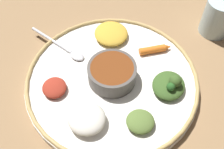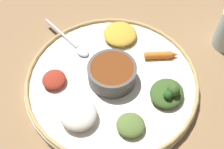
{
  "view_description": "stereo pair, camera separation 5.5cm",
  "coord_description": "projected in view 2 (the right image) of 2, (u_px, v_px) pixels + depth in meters",
  "views": [
    {
      "loc": [
        0.27,
        -0.19,
        0.48
      ],
      "look_at": [
        0.0,
        0.0,
        0.03
      ],
      "focal_mm": 44.2,
      "sensor_mm": 36.0,
      "label": 1
    },
    {
      "loc": [
        0.29,
        -0.14,
        0.48
      ],
      "look_at": [
        0.0,
        0.0,
        0.03
      ],
      "focal_mm": 44.2,
      "sensor_mm": 36.0,
      "label": 2
    }
  ],
  "objects": [
    {
      "name": "center_bowl",
      "position": [
        112.0,
        73.0,
        0.55
      ],
      "size": [
        0.1,
        0.1,
        0.04
      ],
      "color": "#4C4742",
      "rests_on": "platter"
    },
    {
      "name": "mound_beet",
      "position": [
        54.0,
        80.0,
        0.55
      ],
      "size": [
        0.06,
        0.06,
        0.02
      ],
      "primitive_type": "ellipsoid",
      "rotation": [
        0.0,
        0.0,
        5.96
      ],
      "color": "maroon",
      "rests_on": "platter"
    },
    {
      "name": "mound_lentil_yellow",
      "position": [
        120.0,
        34.0,
        0.63
      ],
      "size": [
        0.09,
        0.09,
        0.02
      ],
      "primitive_type": "ellipsoid",
      "rotation": [
        0.0,
        0.0,
        1.39
      ],
      "color": "gold",
      "rests_on": "platter"
    },
    {
      "name": "ground_plane",
      "position": [
        112.0,
        84.0,
        0.58
      ],
      "size": [
        2.4,
        2.4,
        0.0
      ],
      "primitive_type": "plane",
      "color": "olive"
    },
    {
      "name": "greens_pile",
      "position": [
        168.0,
        93.0,
        0.53
      ],
      "size": [
        0.09,
        0.09,
        0.04
      ],
      "color": "#385623",
      "rests_on": "platter"
    },
    {
      "name": "platter_rim",
      "position": [
        112.0,
        78.0,
        0.56
      ],
      "size": [
        0.35,
        0.35,
        0.01
      ],
      "primitive_type": "torus",
      "color": "tan",
      "rests_on": "platter"
    },
    {
      "name": "spoon",
      "position": [
        73.0,
        43.0,
        0.62
      ],
      "size": [
        0.15,
        0.06,
        0.01
      ],
      "color": "silver",
      "rests_on": "platter"
    },
    {
      "name": "mound_collards",
      "position": [
        131.0,
        125.0,
        0.49
      ],
      "size": [
        0.07,
        0.07,
        0.02
      ],
      "primitive_type": "ellipsoid",
      "rotation": [
        0.0,
        0.0,
        4.05
      ],
      "color": "#567033",
      "rests_on": "platter"
    },
    {
      "name": "carrot_near_spoon",
      "position": [
        161.0,
        55.0,
        0.59
      ],
      "size": [
        0.04,
        0.07,
        0.02
      ],
      "color": "orange",
      "rests_on": "platter"
    },
    {
      "name": "mound_rice_white",
      "position": [
        78.0,
        114.0,
        0.5
      ],
      "size": [
        0.09,
        0.09,
        0.03
      ],
      "primitive_type": "ellipsoid",
      "rotation": [
        0.0,
        0.0,
        5.19
      ],
      "color": "silver",
      "rests_on": "platter"
    },
    {
      "name": "platter",
      "position": [
        112.0,
        81.0,
        0.57
      ],
      "size": [
        0.36,
        0.36,
        0.02
      ],
      "primitive_type": "cylinder",
      "color": "white",
      "rests_on": "ground_plane"
    }
  ]
}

